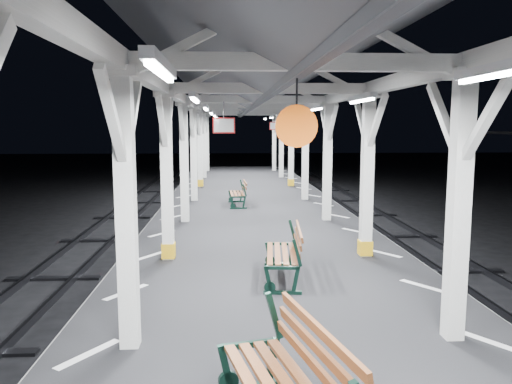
{
  "coord_description": "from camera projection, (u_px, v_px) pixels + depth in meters",
  "views": [
    {
      "loc": [
        -0.81,
        -7.84,
        3.65
      ],
      "look_at": [
        -0.18,
        3.11,
        2.2
      ],
      "focal_mm": 35.0,
      "sensor_mm": 36.0,
      "label": 1
    }
  ],
  "objects": [
    {
      "name": "hazard_stripes_right",
      "position": [
        424.0,
        286.0,
        8.29
      ],
      "size": [
        1.0,
        48.0,
        0.01
      ],
      "primitive_type": "cube",
      "color": "silver",
      "rests_on": "platform"
    },
    {
      "name": "bench_mid",
      "position": [
        287.0,
        252.0,
        8.64
      ],
      "size": [
        0.77,
        1.73,
        0.91
      ],
      "rotation": [
        0.0,
        0.0,
        -0.09
      ],
      "color": "black",
      "rests_on": "platform"
    },
    {
      "name": "hazard_stripes_left",
      "position": [
        126.0,
        292.0,
        8.01
      ],
      "size": [
        1.0,
        48.0,
        0.01
      ],
      "primitive_type": "cube",
      "color": "silver",
      "rests_on": "platform"
    },
    {
      "name": "ground",
      "position": [
        278.0,
        348.0,
        8.28
      ],
      "size": [
        120.0,
        120.0,
        0.0
      ],
      "primitive_type": "plane",
      "color": "black",
      "rests_on": "ground"
    },
    {
      "name": "bench_near",
      "position": [
        292.0,
        382.0,
        4.14
      ],
      "size": [
        1.1,
        1.99,
        1.02
      ],
      "rotation": [
        0.0,
        0.0,
        0.23
      ],
      "color": "black",
      "rests_on": "platform"
    },
    {
      "name": "bench_far",
      "position": [
        240.0,
        193.0,
        16.72
      ],
      "size": [
        0.62,
        1.53,
        0.82
      ],
      "rotation": [
        0.0,
        0.0,
        0.03
      ],
      "color": "black",
      "rests_on": "platform"
    },
    {
      "name": "canopy",
      "position": [
        279.0,
        66.0,
        7.66
      ],
      "size": [
        5.4,
        49.0,
        4.65
      ],
      "color": "silver",
      "rests_on": "platform"
    },
    {
      "name": "platform",
      "position": [
        278.0,
        319.0,
        8.21
      ],
      "size": [
        6.0,
        50.0,
        1.0
      ],
      "primitive_type": "cube",
      "color": "black",
      "rests_on": "ground"
    }
  ]
}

